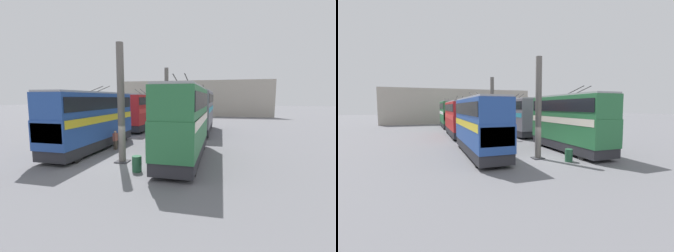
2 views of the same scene
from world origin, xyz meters
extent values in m
plane|color=slate|center=(0.00, 0.00, 0.00)|extent=(240.00, 240.00, 0.00)
cube|color=#A8A093|center=(40.40, 0.00, 4.24)|extent=(0.50, 36.00, 8.47)
cylinder|color=#605B56|center=(0.29, 0.00, 3.96)|extent=(0.48, 0.48, 7.92)
cube|color=#333338|center=(0.29, 0.00, 0.04)|extent=(0.87, 0.87, 0.08)
cylinder|color=#605B56|center=(13.01, 0.00, 3.96)|extent=(0.48, 0.48, 7.92)
cube|color=#333338|center=(13.01, 0.00, 0.04)|extent=(0.87, 0.87, 0.08)
cylinder|color=black|center=(5.39, -5.07, 0.46)|extent=(0.92, 0.30, 0.92)
cylinder|color=black|center=(5.39, -2.97, 0.46)|extent=(0.92, 0.30, 0.92)
cylinder|color=black|center=(-1.27, -5.07, 0.46)|extent=(0.92, 0.30, 0.92)
cylinder|color=black|center=(-1.27, -2.97, 0.46)|extent=(0.92, 0.30, 0.92)
cube|color=#28282D|center=(1.96, -4.02, 0.63)|extent=(9.47, 2.45, 0.76)
cube|color=#286B3D|center=(1.96, -4.02, 2.10)|extent=(9.67, 2.50, 2.17)
cube|color=silver|center=(1.96, -4.02, 2.91)|extent=(9.38, 2.54, 0.55)
cube|color=#286B3D|center=(1.96, -4.02, 4.11)|extent=(9.57, 2.43, 1.86)
cube|color=black|center=(1.96, -4.02, 4.20)|extent=(9.28, 2.51, 1.02)
cube|color=#9E9EA3|center=(1.96, -4.02, 5.11)|extent=(9.47, 2.25, 0.14)
cube|color=black|center=(6.73, -4.02, 2.31)|extent=(0.12, 2.30, 1.39)
cylinder|color=#282828|center=(0.75, -4.37, 5.47)|extent=(2.35, 0.07, 0.65)
cylinder|color=#282828|center=(0.75, -3.67, 5.47)|extent=(2.35, 0.07, 0.65)
cylinder|color=black|center=(19.60, -5.07, 0.49)|extent=(0.99, 0.30, 0.99)
cylinder|color=black|center=(19.60, -2.97, 0.49)|extent=(0.99, 0.30, 0.99)
cylinder|color=black|center=(11.20, -5.07, 0.49)|extent=(0.99, 0.30, 0.99)
cylinder|color=black|center=(11.20, -2.97, 0.49)|extent=(0.99, 0.30, 0.99)
cube|color=#28282D|center=(15.30, -4.02, 0.66)|extent=(11.17, 2.45, 0.77)
cube|color=slate|center=(15.30, -4.02, 2.18)|extent=(11.39, 2.50, 2.27)
cube|color=teal|center=(15.30, -4.02, 3.03)|extent=(11.05, 2.54, 0.55)
cube|color=slate|center=(15.30, -4.02, 4.21)|extent=(11.28, 2.43, 1.81)
cube|color=black|center=(15.30, -4.02, 4.30)|extent=(10.94, 2.51, 1.00)
cube|color=#9E9EA3|center=(15.30, -4.02, 5.19)|extent=(11.17, 2.25, 0.14)
cube|color=black|center=(20.94, -4.02, 2.40)|extent=(0.12, 2.30, 1.45)
cylinder|color=#282828|center=(13.88, -4.37, 5.55)|extent=(2.35, 0.07, 0.65)
cylinder|color=#282828|center=(13.88, -3.67, 5.55)|extent=(2.35, 0.07, 0.65)
cylinder|color=black|center=(-0.58, 2.97, 0.46)|extent=(0.92, 0.30, 0.92)
cylinder|color=black|center=(-0.58, 5.07, 0.46)|extent=(0.92, 0.30, 0.92)
cylinder|color=black|center=(6.96, 2.97, 0.46)|extent=(0.92, 0.30, 0.92)
cylinder|color=black|center=(6.96, 5.07, 0.46)|extent=(0.92, 0.30, 0.92)
cube|color=#28282D|center=(3.29, 4.02, 0.63)|extent=(10.33, 2.45, 0.76)
cube|color=#234793|center=(3.29, 4.02, 1.99)|extent=(10.54, 2.50, 1.96)
cube|color=yellow|center=(3.29, 4.02, 2.69)|extent=(10.22, 2.54, 0.55)
cube|color=#234793|center=(3.29, 4.02, 3.85)|extent=(10.43, 2.43, 1.76)
cube|color=black|center=(3.29, 4.02, 3.94)|extent=(10.12, 2.51, 0.97)
cube|color=#9E9EA3|center=(3.29, 4.02, 4.80)|extent=(10.33, 2.25, 0.14)
cube|color=black|center=(-1.92, 4.02, 2.18)|extent=(0.12, 2.30, 1.26)
cylinder|color=#282828|center=(4.61, 3.67, 5.16)|extent=(2.35, 0.07, 0.65)
cylinder|color=#282828|center=(4.61, 4.37, 5.16)|extent=(2.35, 0.07, 0.65)
cylinder|color=black|center=(20.53, 2.97, 0.54)|extent=(1.09, 0.30, 1.09)
cylinder|color=black|center=(20.53, 5.07, 0.54)|extent=(1.09, 0.30, 1.09)
cylinder|color=black|center=(12.49, 2.97, 0.54)|extent=(1.09, 0.30, 1.09)
cylinder|color=black|center=(12.49, 5.07, 0.54)|extent=(1.09, 0.30, 1.09)
cube|color=#28282D|center=(16.41, 4.02, 0.70)|extent=(10.82, 2.45, 0.80)
cube|color=red|center=(16.41, 4.02, 2.08)|extent=(11.04, 2.50, 1.97)
cube|color=red|center=(16.41, 4.02, 2.79)|extent=(10.71, 2.54, 0.55)
cube|color=red|center=(16.41, 4.02, 3.90)|extent=(10.93, 2.43, 1.67)
cube|color=black|center=(16.41, 4.02, 3.99)|extent=(10.60, 2.51, 0.92)
cube|color=#9E9EA3|center=(16.41, 4.02, 4.81)|extent=(10.82, 2.25, 0.14)
cube|color=black|center=(21.87, 4.02, 2.28)|extent=(0.12, 2.30, 1.26)
cylinder|color=#282828|center=(15.03, 3.67, 5.17)|extent=(2.35, 0.07, 0.65)
cylinder|color=#282828|center=(15.03, 4.37, 5.17)|extent=(2.35, 0.07, 0.65)
cylinder|color=black|center=(26.92, 2.97, 0.49)|extent=(0.99, 0.30, 0.99)
cylinder|color=black|center=(26.92, 5.07, 0.49)|extent=(0.99, 0.30, 0.99)
cylinder|color=black|center=(33.94, 2.97, 0.49)|extent=(0.99, 0.30, 0.99)
cylinder|color=black|center=(33.94, 5.07, 0.49)|extent=(0.99, 0.30, 0.99)
cube|color=#28282D|center=(30.53, 4.02, 0.66)|extent=(9.82, 2.45, 0.77)
cube|color=#286B3D|center=(30.53, 4.02, 2.14)|extent=(10.02, 2.50, 2.19)
cube|color=white|center=(30.53, 4.02, 2.96)|extent=(9.72, 2.54, 0.55)
cube|color=#286B3D|center=(30.53, 4.02, 4.18)|extent=(9.92, 2.43, 1.90)
cube|color=black|center=(30.53, 4.02, 4.28)|extent=(9.62, 2.51, 1.04)
cube|color=#9E9EA3|center=(30.53, 4.02, 5.20)|extent=(9.82, 2.25, 0.14)
cube|color=black|center=(25.58, 4.02, 2.36)|extent=(0.12, 2.30, 1.40)
cylinder|color=#282828|center=(31.78, 3.67, 5.56)|extent=(2.35, 0.07, 0.65)
cylinder|color=#282828|center=(31.78, 4.37, 5.56)|extent=(2.35, 0.07, 0.65)
cube|color=#2D2D33|center=(9.94, 0.67, 0.40)|extent=(0.36, 0.32, 0.81)
cube|color=#3D5684|center=(9.94, 0.67, 1.16)|extent=(0.48, 0.41, 0.70)
sphere|color=#A37A5B|center=(9.94, 0.67, 1.62)|extent=(0.23, 0.23, 0.23)
cube|color=#473D33|center=(3.66, 2.18, 0.38)|extent=(0.33, 0.24, 0.75)
cube|color=#934C42|center=(3.66, 2.18, 1.08)|extent=(0.45, 0.30, 0.65)
sphere|color=tan|center=(3.66, 2.18, 1.51)|extent=(0.21, 0.21, 0.21)
cylinder|color=#235638|center=(-1.37, -1.70, 0.47)|extent=(0.57, 0.57, 0.95)
cylinder|color=#235638|center=(-1.37, -1.70, 0.47)|extent=(0.60, 0.60, 0.04)
camera|label=1|loc=(-13.54, -6.50, 4.37)|focal=24.00mm
camera|label=2|loc=(-15.29, 8.33, 4.06)|focal=24.00mm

